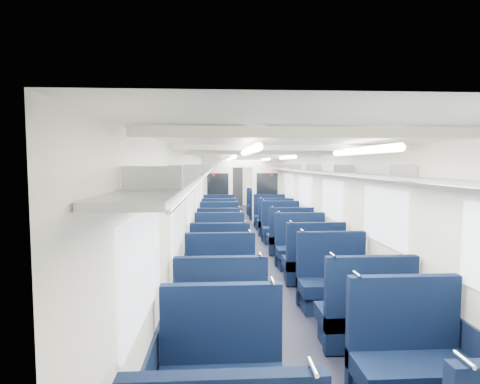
% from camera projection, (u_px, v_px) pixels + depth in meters
% --- Properties ---
extents(floor, '(2.80, 18.00, 0.01)m').
position_uv_depth(floor, '(250.00, 242.00, 10.28)').
color(floor, black).
rests_on(floor, ground).
extents(ceiling, '(2.80, 18.00, 0.01)m').
position_uv_depth(ceiling, '(250.00, 156.00, 10.10)').
color(ceiling, white).
rests_on(ceiling, wall_left).
extents(wall_left, '(0.02, 18.00, 2.35)m').
position_uv_depth(wall_left, '(198.00, 199.00, 10.11)').
color(wall_left, silver).
rests_on(wall_left, floor).
extents(dado_left, '(0.03, 17.90, 0.70)m').
position_uv_depth(dado_left, '(199.00, 230.00, 10.18)').
color(dado_left, black).
rests_on(dado_left, floor).
extents(wall_right, '(0.02, 18.00, 2.35)m').
position_uv_depth(wall_right, '(301.00, 199.00, 10.27)').
color(wall_right, silver).
rests_on(wall_right, floor).
extents(dado_right, '(0.03, 17.90, 0.70)m').
position_uv_depth(dado_right, '(300.00, 229.00, 10.33)').
color(dado_right, black).
rests_on(dado_right, floor).
extents(wall_far, '(2.80, 0.02, 2.35)m').
position_uv_depth(wall_far, '(235.00, 182.00, 19.15)').
color(wall_far, silver).
rests_on(wall_far, floor).
extents(luggage_rack_left, '(0.36, 17.40, 0.18)m').
position_uv_depth(luggage_rack_left, '(205.00, 170.00, 10.06)').
color(luggage_rack_left, '#B2B5BA').
rests_on(luggage_rack_left, wall_left).
extents(luggage_rack_right, '(0.36, 17.40, 0.18)m').
position_uv_depth(luggage_rack_right, '(294.00, 170.00, 10.20)').
color(luggage_rack_right, '#B2B5BA').
rests_on(luggage_rack_right, wall_right).
extents(windows, '(2.78, 15.60, 0.75)m').
position_uv_depth(windows, '(251.00, 191.00, 9.72)').
color(windows, white).
rests_on(windows, wall_left).
extents(ceiling_fittings, '(2.70, 16.06, 0.11)m').
position_uv_depth(ceiling_fittings, '(251.00, 158.00, 9.85)').
color(ceiling_fittings, silver).
rests_on(ceiling_fittings, ceiling).
extents(end_door, '(0.75, 0.06, 2.00)m').
position_uv_depth(end_door, '(235.00, 186.00, 19.11)').
color(end_door, black).
rests_on(end_door, floor).
extents(bulkhead, '(2.80, 0.10, 2.35)m').
position_uv_depth(bulkhead, '(242.00, 189.00, 13.34)').
color(bulkhead, silver).
rests_on(bulkhead, floor).
extents(seat_2, '(1.03, 0.57, 1.15)m').
position_uv_depth(seat_2, '(222.00, 380.00, 3.09)').
color(seat_2, '#0B1835').
rests_on(seat_2, floor).
extents(seat_3, '(1.03, 0.57, 1.15)m').
position_uv_depth(seat_3, '(409.00, 365.00, 3.32)').
color(seat_3, '#0B1835').
rests_on(seat_3, floor).
extents(seat_4, '(1.03, 0.57, 1.15)m').
position_uv_depth(seat_4, '(221.00, 319.00, 4.30)').
color(seat_4, '#0B1835').
rests_on(seat_4, floor).
extents(seat_5, '(1.03, 0.57, 1.15)m').
position_uv_depth(seat_5, '(365.00, 318.00, 4.33)').
color(seat_5, '#0B1835').
rests_on(seat_5, floor).
extents(seat_6, '(1.03, 0.57, 1.15)m').
position_uv_depth(seat_6, '(220.00, 287.00, 5.43)').
color(seat_6, '#0B1835').
rests_on(seat_6, floor).
extents(seat_7, '(1.03, 0.57, 1.15)m').
position_uv_depth(seat_7, '(333.00, 285.00, 5.52)').
color(seat_7, '#0B1835').
rests_on(seat_7, floor).
extents(seat_8, '(1.03, 0.57, 1.15)m').
position_uv_depth(seat_8, '(220.00, 265.00, 6.62)').
color(seat_8, '#0B1835').
rests_on(seat_8, floor).
extents(seat_9, '(1.03, 0.57, 1.15)m').
position_uv_depth(seat_9, '(313.00, 264.00, 6.68)').
color(seat_9, '#0B1835').
rests_on(seat_9, floor).
extents(seat_10, '(1.03, 0.57, 1.15)m').
position_uv_depth(seat_10, '(220.00, 250.00, 7.72)').
color(seat_10, '#0B1835').
rests_on(seat_10, floor).
extents(seat_11, '(1.03, 0.57, 1.15)m').
position_uv_depth(seat_11, '(301.00, 251.00, 7.68)').
color(seat_11, '#0B1835').
rests_on(seat_11, floor).
extents(seat_12, '(1.03, 0.57, 1.15)m').
position_uv_depth(seat_12, '(220.00, 240.00, 8.76)').
color(seat_12, '#0B1835').
rests_on(seat_12, floor).
extents(seat_13, '(1.03, 0.57, 1.15)m').
position_uv_depth(seat_13, '(290.00, 239.00, 8.87)').
color(seat_13, '#0B1835').
rests_on(seat_13, floor).
extents(seat_14, '(1.03, 0.57, 1.15)m').
position_uv_depth(seat_14, '(219.00, 231.00, 9.89)').
color(seat_14, '#0B1835').
rests_on(seat_14, floor).
extents(seat_15, '(1.03, 0.57, 1.15)m').
position_uv_depth(seat_15, '(281.00, 230.00, 10.14)').
color(seat_15, '#0B1835').
rests_on(seat_15, floor).
extents(seat_16, '(1.03, 0.57, 1.15)m').
position_uv_depth(seat_16, '(219.00, 224.00, 11.11)').
color(seat_16, '#0B1835').
rests_on(seat_16, floor).
extents(seat_17, '(1.03, 0.57, 1.15)m').
position_uv_depth(seat_17, '(275.00, 223.00, 11.19)').
color(seat_17, '#0B1835').
rests_on(seat_17, floor).
extents(seat_18, '(1.03, 0.57, 1.15)m').
position_uv_depth(seat_18, '(219.00, 218.00, 12.20)').
color(seat_18, '#0B1835').
rests_on(seat_18, floor).
extents(seat_19, '(1.03, 0.57, 1.15)m').
position_uv_depth(seat_19, '(270.00, 218.00, 12.34)').
color(seat_19, '#0B1835').
rests_on(seat_19, floor).
extents(seat_20, '(1.03, 0.57, 1.15)m').
position_uv_depth(seat_20, '(219.00, 211.00, 14.22)').
color(seat_20, '#0B1835').
rests_on(seat_20, floor).
extents(seat_21, '(1.03, 0.57, 1.15)m').
position_uv_depth(seat_21, '(262.00, 210.00, 14.39)').
color(seat_21, '#0B1835').
rests_on(seat_21, floor).
extents(seat_22, '(1.03, 0.57, 1.15)m').
position_uv_depth(seat_22, '(219.00, 207.00, 15.49)').
color(seat_22, '#0B1835').
rests_on(seat_22, floor).
extents(seat_23, '(1.03, 0.57, 1.15)m').
position_uv_depth(seat_23, '(259.00, 207.00, 15.49)').
color(seat_23, '#0B1835').
rests_on(seat_23, floor).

